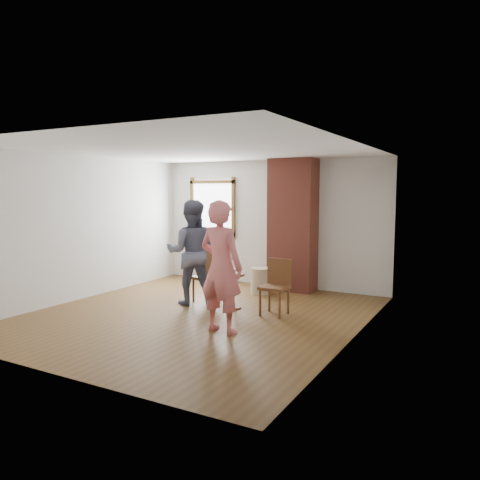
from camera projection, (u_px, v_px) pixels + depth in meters
name	position (u px, v px, depth m)	size (l,w,h in m)	color
ground	(197.00, 315.00, 7.46)	(5.50, 5.50, 0.00)	brown
room_shell	(213.00, 201.00, 7.82)	(5.04, 5.52, 2.62)	silver
brick_chimney	(293.00, 225.00, 9.21)	(0.90, 0.50, 2.60)	#9F4738
stoneware_crock	(261.00, 281.00, 9.01)	(0.39, 0.39, 0.50)	tan
dark_pot	(219.00, 279.00, 10.04)	(0.17, 0.17, 0.17)	black
dining_chair_left	(209.00, 274.00, 8.38)	(0.47, 0.47, 0.87)	brown
dining_chair_right	(276.00, 283.00, 7.48)	(0.42, 0.42, 0.89)	brown
side_table	(233.00, 285.00, 7.85)	(0.40, 0.40, 0.60)	brown
cake_plate	(233.00, 273.00, 7.83)	(0.18, 0.18, 0.01)	white
cake_slice	(233.00, 271.00, 7.82)	(0.08, 0.07, 0.06)	silver
man	(191.00, 252.00, 8.13)	(0.88, 0.69, 1.82)	#151C3B
person_pink	(221.00, 267.00, 6.48)	(0.68, 0.44, 1.85)	#EF7779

